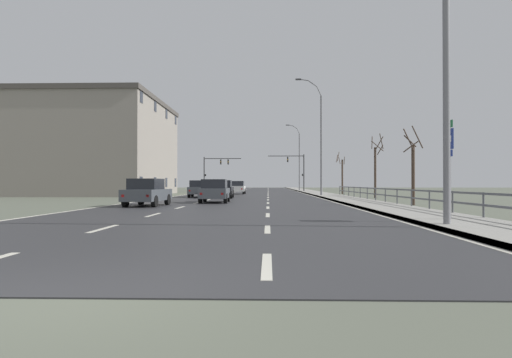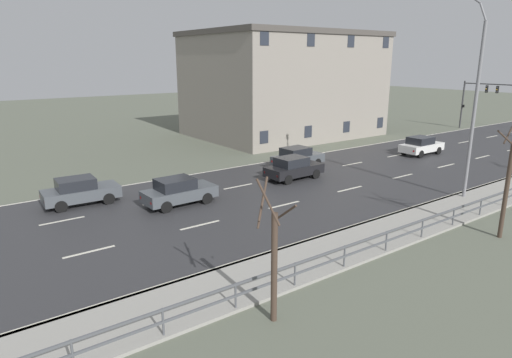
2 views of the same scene
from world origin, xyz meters
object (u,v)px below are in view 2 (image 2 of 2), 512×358
at_px(car_far_right, 80,191).
at_px(brick_building, 283,84).
at_px(car_near_right, 293,168).
at_px(car_distant, 179,191).
at_px(traffic_signal_left, 476,96).
at_px(car_near_left, 421,145).
at_px(car_far_left, 297,157).
at_px(street_lamp_midground, 473,101).

xyz_separation_m(car_far_right, brick_building, (-12.32, 24.80, 4.56)).
xyz_separation_m(car_near_right, car_distant, (0.42, -8.86, 0.00)).
bearing_deg(traffic_signal_left, car_near_left, -74.09).
height_order(car_near_right, car_far_right, same).
bearing_deg(car_near_right, car_distant, -88.63).
distance_m(traffic_signal_left, car_far_left, 29.38).
bearing_deg(car_near_left, car_far_left, -102.75).
distance_m(car_near_right, brick_building, 19.58).
bearing_deg(traffic_signal_left, street_lamp_midground, -62.34).
distance_m(traffic_signal_left, car_far_right, 45.07).
relative_size(car_near_left, car_near_right, 0.99).
bearing_deg(car_distant, street_lamp_midground, 57.18).
distance_m(car_distant, brick_building, 26.04).
distance_m(street_lamp_midground, car_near_right, 11.64).
distance_m(car_near_left, car_distant, 23.04).
distance_m(street_lamp_midground, car_far_right, 22.73).
bearing_deg(car_distant, traffic_signal_left, 95.73).
relative_size(car_near_right, car_far_left, 0.99).
bearing_deg(car_near_left, car_near_right, -90.97).
relative_size(street_lamp_midground, car_near_left, 2.85).
bearing_deg(street_lamp_midground, traffic_signal_left, 117.66).
relative_size(street_lamp_midground, traffic_signal_left, 1.95).
height_order(traffic_signal_left, car_far_left, traffic_signal_left).
height_order(car_near_left, brick_building, brick_building).
distance_m(car_far_right, car_far_left, 15.81).
relative_size(street_lamp_midground, car_far_right, 2.81).
bearing_deg(car_far_left, car_near_right, -48.57).
height_order(car_far_right, car_far_left, same).
bearing_deg(brick_building, car_near_left, 9.97).
relative_size(street_lamp_midground, brick_building, 0.64).
xyz_separation_m(street_lamp_midground, car_far_left, (-11.49, -2.89, -4.92)).
relative_size(car_far_right, brick_building, 0.23).
height_order(street_lamp_midground, traffic_signal_left, street_lamp_midground).
height_order(car_near_left, car_far_left, same).
bearing_deg(car_near_right, traffic_signal_left, 97.05).
xyz_separation_m(traffic_signal_left, car_far_left, (2.26, -29.13, -3.06)).
relative_size(traffic_signal_left, car_far_right, 1.44).
distance_m(car_near_right, car_distant, 8.87).
bearing_deg(car_distant, car_near_left, 88.87).
height_order(car_near_right, car_far_left, same).
bearing_deg(car_near_right, car_far_right, -103.55).
relative_size(car_near_left, car_distant, 0.99).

